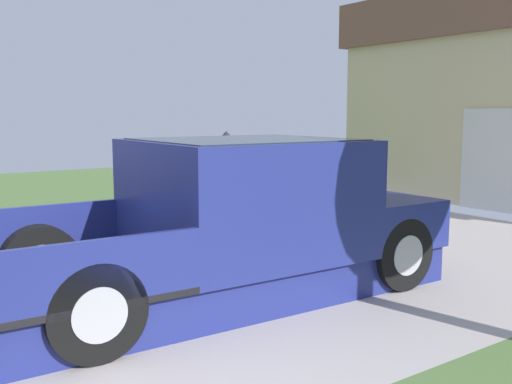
# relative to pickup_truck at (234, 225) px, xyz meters

# --- Properties ---
(pickup_truck) EXTENTS (2.17, 5.39, 1.65)m
(pickup_truck) POSITION_rel_pickup_truck_xyz_m (0.00, 0.00, 0.00)
(pickup_truck) COLOR navy
(pickup_truck) RESTS_ON ground
(person_with_hat) EXTENTS (0.53, 0.39, 1.68)m
(person_with_hat) POSITION_rel_pickup_truck_xyz_m (-1.61, 0.93, 0.17)
(person_with_hat) COLOR black
(person_with_hat) RESTS_ON ground
(handbag) EXTENTS (0.35, 0.16, 0.42)m
(handbag) POSITION_rel_pickup_truck_xyz_m (-1.77, 0.62, -0.62)
(handbag) COLOR #B24C56
(handbag) RESTS_ON ground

